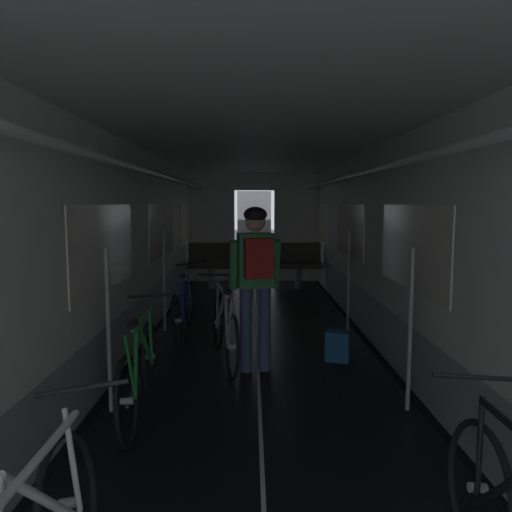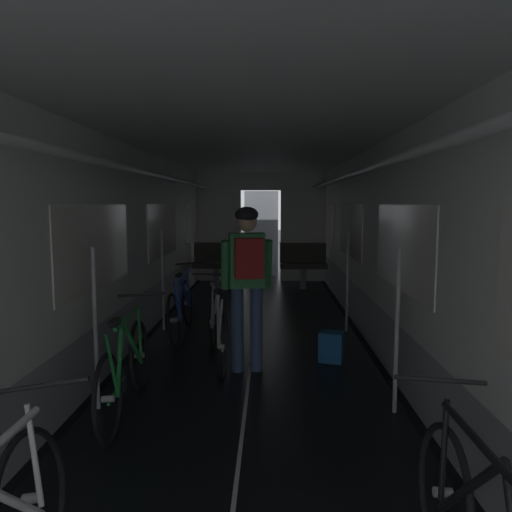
{
  "view_description": "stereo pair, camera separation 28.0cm",
  "coord_description": "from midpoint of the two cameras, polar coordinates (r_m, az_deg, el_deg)",
  "views": [
    {
      "loc": [
        -0.07,
        -1.86,
        1.77
      ],
      "look_at": [
        0.0,
        5.36,
        0.97
      ],
      "focal_mm": 33.87,
      "sensor_mm": 36.0,
      "label": 1
    },
    {
      "loc": [
        0.21,
        -1.86,
        1.77
      ],
      "look_at": [
        0.0,
        5.36,
        0.97
      ],
      "focal_mm": 33.87,
      "sensor_mm": 36.0,
      "label": 2
    }
  ],
  "objects": [
    {
      "name": "bicycle_blue",
      "position": [
        6.52,
        -7.61,
        -6.03
      ],
      "size": [
        0.44,
        1.69,
        0.95
      ],
      "color": "black",
      "rests_on": "ground"
    },
    {
      "name": "bicycle_green",
      "position": [
        4.25,
        -13.29,
        -12.88
      ],
      "size": [
        0.44,
        1.69,
        0.94
      ],
      "color": "black",
      "rests_on": "ground"
    },
    {
      "name": "bench_seat_far_right",
      "position": [
        10.04,
        6.38,
        -0.61
      ],
      "size": [
        0.98,
        0.51,
        0.95
      ],
      "color": "gray",
      "rests_on": "ground"
    },
    {
      "name": "backpack_on_floor",
      "position": [
        5.57,
        10.35,
        -10.5
      ],
      "size": [
        0.31,
        0.27,
        0.34
      ],
      "primitive_type": "cube",
      "rotation": [
        0.0,
        0.0,
        -0.31
      ],
      "color": "#1E5693",
      "rests_on": "ground"
    },
    {
      "name": "bicycle_silver_in_aisle",
      "position": [
        5.38,
        -3.08,
        -8.62
      ],
      "size": [
        0.56,
        1.67,
        0.94
      ],
      "color": "black",
      "rests_on": "ground"
    },
    {
      "name": "person_cyclist_aisle",
      "position": [
        4.97,
        0.55,
        -1.77
      ],
      "size": [
        0.55,
        0.43,
        1.73
      ],
      "color": "#384C75",
      "rests_on": "ground"
    },
    {
      "name": "train_car_shell",
      "position": [
        5.46,
        0.94,
        5.55
      ],
      "size": [
        3.14,
        12.34,
        2.57
      ],
      "color": "black",
      "rests_on": "ground"
    },
    {
      "name": "bench_seat_far_left",
      "position": [
        10.05,
        -3.9,
        -0.58
      ],
      "size": [
        0.98,
        0.51,
        0.95
      ],
      "color": "gray",
      "rests_on": "ground"
    }
  ]
}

